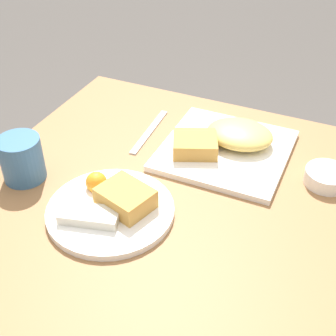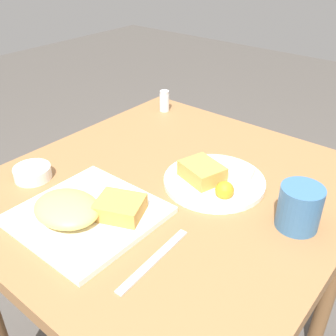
% 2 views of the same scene
% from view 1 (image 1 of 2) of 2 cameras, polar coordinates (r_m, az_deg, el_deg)
% --- Properties ---
extents(dining_table, '(0.82, 0.87, 0.74)m').
position_cam_1_polar(dining_table, '(1.01, -0.62, -8.33)').
color(dining_table, olive).
rests_on(dining_table, ground_plane).
extents(plate_square_near, '(0.28, 0.28, 0.06)m').
position_cam_1_polar(plate_square_near, '(1.08, 7.21, 3.00)').
color(plate_square_near, white).
rests_on(plate_square_near, dining_table).
extents(plate_oval_far, '(0.25, 0.25, 0.05)m').
position_cam_1_polar(plate_oval_far, '(0.92, -6.92, -4.66)').
color(plate_oval_far, white).
rests_on(plate_oval_far, dining_table).
extents(sauce_ramekin, '(0.09, 0.09, 0.03)m').
position_cam_1_polar(sauce_ramekin, '(1.03, 18.79, -1.01)').
color(sauce_ramekin, white).
rests_on(sauce_ramekin, dining_table).
extents(butter_knife, '(0.03, 0.20, 0.00)m').
position_cam_1_polar(butter_knife, '(1.15, -2.27, 4.48)').
color(butter_knife, silver).
rests_on(butter_knife, dining_table).
extents(coffee_mug, '(0.09, 0.09, 0.10)m').
position_cam_1_polar(coffee_mug, '(1.02, -17.40, 1.07)').
color(coffee_mug, '#386693').
rests_on(coffee_mug, dining_table).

